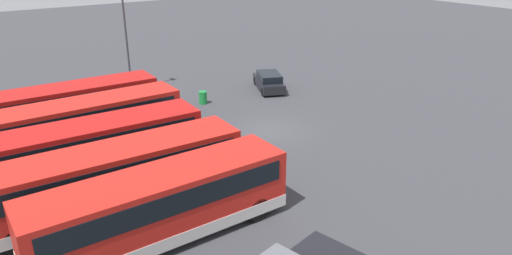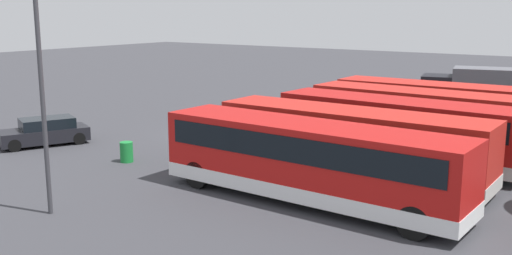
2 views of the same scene
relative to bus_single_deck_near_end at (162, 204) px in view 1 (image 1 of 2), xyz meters
name	(u,v)px [view 1 (image 1 of 2)]	position (x,y,z in m)	size (l,w,h in m)	color
ground_plane	(268,131)	(6.95, -10.40, -1.62)	(140.00, 140.00, 0.00)	#38383D
bus_single_deck_near_end	(162,204)	(0.00, 0.00, 0.00)	(2.66, 10.74, 2.95)	red
bus_single_deck_second	(117,176)	(3.40, 0.66, 0.00)	(2.97, 11.69, 2.95)	red
bus_single_deck_third	(91,149)	(7.03, 0.71, 0.00)	(3.05, 11.44, 2.95)	#B71411
bus_single_deck_fourth	(80,124)	(10.76, 0.19, 0.00)	(2.61, 11.61, 2.95)	red
bus_single_deck_fifth	(63,108)	(14.31, 0.28, 0.00)	(2.90, 11.93, 2.95)	#B71411
car_hatchback_silver	(269,81)	(14.10, -15.77, -0.92)	(4.76, 3.44, 1.43)	black
lamp_post_tall	(126,33)	(20.55, -6.49, 3.03)	(0.70, 0.30, 7.94)	#38383D
waste_bin_yellow	(203,98)	(14.10, -9.62, -1.15)	(0.60, 0.60, 0.95)	#197F33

